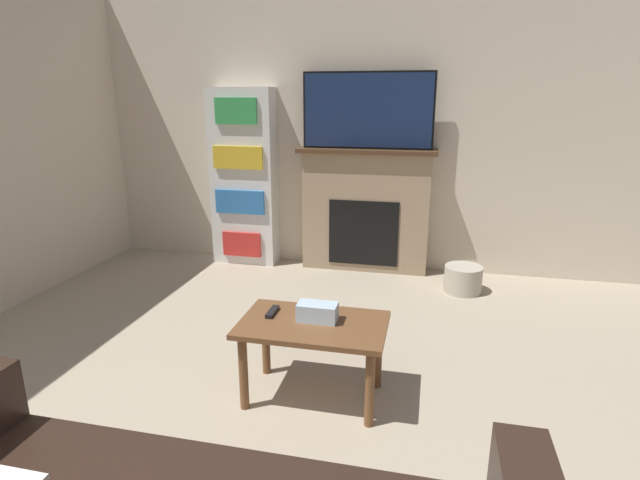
{
  "coord_description": "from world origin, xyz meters",
  "views": [
    {
      "loc": [
        0.77,
        -0.16,
        1.67
      ],
      "look_at": [
        0.09,
        2.85,
        0.77
      ],
      "focal_mm": 28.0,
      "sensor_mm": 36.0,
      "label": 1
    }
  ],
  "objects_px": {
    "bookshelf": "(244,178)",
    "storage_basket": "(463,279)",
    "tv": "(368,111)",
    "coffee_table": "(313,335)",
    "fireplace": "(365,210)"
  },
  "relations": [
    {
      "from": "bookshelf",
      "to": "storage_basket",
      "type": "height_order",
      "value": "bookshelf"
    },
    {
      "from": "bookshelf",
      "to": "storage_basket",
      "type": "xyz_separation_m",
      "value": [
        2.17,
        -0.4,
        -0.76
      ]
    },
    {
      "from": "tv",
      "to": "coffee_table",
      "type": "distance_m",
      "value": 2.53
    },
    {
      "from": "coffee_table",
      "to": "storage_basket",
      "type": "height_order",
      "value": "coffee_table"
    },
    {
      "from": "tv",
      "to": "storage_basket",
      "type": "height_order",
      "value": "tv"
    },
    {
      "from": "storage_basket",
      "to": "bookshelf",
      "type": "bearing_deg",
      "value": 169.61
    },
    {
      "from": "fireplace",
      "to": "coffee_table",
      "type": "xyz_separation_m",
      "value": [
        0.02,
        -2.27,
        -0.21
      ]
    },
    {
      "from": "fireplace",
      "to": "tv",
      "type": "relative_size",
      "value": 1.09
    },
    {
      "from": "tv",
      "to": "bookshelf",
      "type": "height_order",
      "value": "tv"
    },
    {
      "from": "bookshelf",
      "to": "fireplace",
      "type": "bearing_deg",
      "value": 1.09
    },
    {
      "from": "fireplace",
      "to": "coffee_table",
      "type": "bearing_deg",
      "value": -89.44
    },
    {
      "from": "tv",
      "to": "coffee_table",
      "type": "bearing_deg",
      "value": -89.43
    },
    {
      "from": "fireplace",
      "to": "bookshelf",
      "type": "height_order",
      "value": "bookshelf"
    },
    {
      "from": "fireplace",
      "to": "storage_basket",
      "type": "bearing_deg",
      "value": -24.21
    },
    {
      "from": "bookshelf",
      "to": "storage_basket",
      "type": "relative_size",
      "value": 5.36
    }
  ]
}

